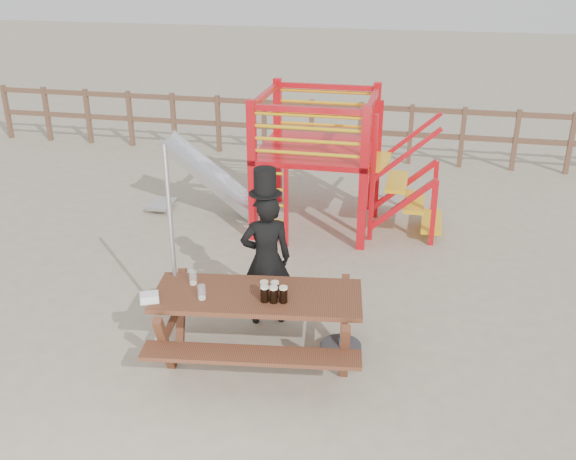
# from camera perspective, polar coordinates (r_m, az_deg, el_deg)

# --- Properties ---
(ground) EXTENTS (60.00, 60.00, 0.00)m
(ground) POSITION_cam_1_polar(r_m,az_deg,el_deg) (7.16, -4.26, -10.37)
(ground) COLOR tan
(ground) RESTS_ON ground
(back_fence) EXTENTS (15.09, 0.09, 1.20)m
(back_fence) POSITION_cam_1_polar(r_m,az_deg,el_deg) (13.19, 4.27, 9.40)
(back_fence) COLOR brown
(back_fence) RESTS_ON ground
(playground_fort) EXTENTS (4.71, 1.84, 2.10)m
(playground_fort) POSITION_cam_1_polar(r_m,az_deg,el_deg) (9.83, 2.13, 6.42)
(playground_fort) COLOR red
(playground_fort) RESTS_ON ground
(picnic_table) EXTENTS (2.28, 1.72, 0.81)m
(picnic_table) POSITION_cam_1_polar(r_m,az_deg,el_deg) (6.66, -2.69, -7.93)
(picnic_table) COLOR brown
(picnic_table) RESTS_ON ground
(man_with_hat) EXTENTS (0.68, 0.57, 1.87)m
(man_with_hat) POSITION_cam_1_polar(r_m,az_deg,el_deg) (7.21, -1.95, -2.33)
(man_with_hat) COLOR black
(man_with_hat) RESTS_ON ground
(metal_pole) EXTENTS (0.05, 0.05, 2.26)m
(metal_pole) POSITION_cam_1_polar(r_m,az_deg,el_deg) (6.82, -10.22, -1.61)
(metal_pole) COLOR #B2B2B7
(metal_pole) RESTS_ON ground
(parasol_base) EXTENTS (0.45, 0.45, 0.19)m
(parasol_base) POSITION_cam_1_polar(r_m,az_deg,el_deg) (7.05, 4.70, -10.48)
(parasol_base) COLOR #35353A
(parasol_base) RESTS_ON ground
(paper_bag) EXTENTS (0.22, 0.20, 0.08)m
(paper_bag) POSITION_cam_1_polar(r_m,az_deg,el_deg) (6.50, -12.22, -5.89)
(paper_bag) COLOR white
(paper_bag) RESTS_ON picnic_table
(stout_pints) EXTENTS (0.29, 0.19, 0.17)m
(stout_pints) POSITION_cam_1_polar(r_m,az_deg,el_deg) (6.35, -1.42, -5.55)
(stout_pints) COLOR black
(stout_pints) RESTS_ON picnic_table
(empty_glasses) EXTENTS (0.27, 0.35, 0.15)m
(empty_glasses) POSITION_cam_1_polar(r_m,az_deg,el_deg) (6.57, -8.07, -4.89)
(empty_glasses) COLOR silver
(empty_glasses) RESTS_ON picnic_table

